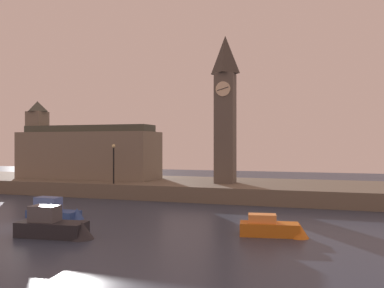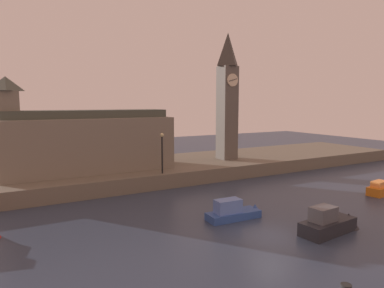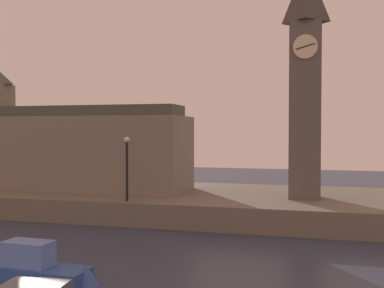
{
  "view_description": "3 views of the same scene",
  "coord_description": "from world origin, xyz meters",
  "px_view_note": "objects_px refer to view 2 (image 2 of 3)",
  "views": [
    {
      "loc": [
        18.7,
        -21.54,
        5.55
      ],
      "look_at": [
        6.6,
        17.12,
        5.57
      ],
      "focal_mm": 37.03,
      "sensor_mm": 36.0,
      "label": 1
    },
    {
      "loc": [
        -14.6,
        -15.92,
        8.53
      ],
      "look_at": [
        2.41,
        14.89,
        4.23
      ],
      "focal_mm": 31.83,
      "sensor_mm": 36.0,
      "label": 2
    },
    {
      "loc": [
        10.32,
        -12.1,
        5.94
      ],
      "look_at": [
        3.21,
        14.49,
        5.13
      ],
      "focal_mm": 43.28,
      "sensor_mm": 36.0,
      "label": 3
    }
  ],
  "objects_px": {
    "boat_patrol_orange": "(384,188)",
    "boat_barge_dark": "(332,223)",
    "streetlamp": "(162,148)",
    "clock_tower": "(227,95)",
    "parliament_hall": "(85,141)",
    "boat_tour_blue": "(237,211)"
  },
  "relations": [
    {
      "from": "boat_tour_blue",
      "to": "parliament_hall",
      "type": "bearing_deg",
      "value": 116.06
    },
    {
      "from": "parliament_hall",
      "to": "boat_patrol_orange",
      "type": "relative_size",
      "value": 3.94
    },
    {
      "from": "streetlamp",
      "to": "boat_tour_blue",
      "type": "xyz_separation_m",
      "value": [
        1.24,
        -10.88,
        -3.52
      ]
    },
    {
      "from": "parliament_hall",
      "to": "boat_barge_dark",
      "type": "bearing_deg",
      "value": -61.33
    },
    {
      "from": "streetlamp",
      "to": "boat_patrol_orange",
      "type": "relative_size",
      "value": 0.95
    },
    {
      "from": "streetlamp",
      "to": "boat_tour_blue",
      "type": "distance_m",
      "value": 11.5
    },
    {
      "from": "boat_patrol_orange",
      "to": "streetlamp",
      "type": "bearing_deg",
      "value": 145.39
    },
    {
      "from": "streetlamp",
      "to": "parliament_hall",
      "type": "bearing_deg",
      "value": 143.03
    },
    {
      "from": "parliament_hall",
      "to": "boat_tour_blue",
      "type": "distance_m",
      "value": 17.99
    },
    {
      "from": "clock_tower",
      "to": "boat_tour_blue",
      "type": "height_order",
      "value": "clock_tower"
    },
    {
      "from": "boat_tour_blue",
      "to": "boat_patrol_orange",
      "type": "height_order",
      "value": "boat_tour_blue"
    },
    {
      "from": "parliament_hall",
      "to": "streetlamp",
      "type": "height_order",
      "value": "parliament_hall"
    },
    {
      "from": "clock_tower",
      "to": "boat_patrol_orange",
      "type": "bearing_deg",
      "value": -67.73
    },
    {
      "from": "boat_patrol_orange",
      "to": "boat_barge_dark",
      "type": "xyz_separation_m",
      "value": [
        -12.37,
        -4.13,
        0.13
      ]
    },
    {
      "from": "streetlamp",
      "to": "boat_patrol_orange",
      "type": "height_order",
      "value": "streetlamp"
    },
    {
      "from": "clock_tower",
      "to": "parliament_hall",
      "type": "distance_m",
      "value": 17.88
    },
    {
      "from": "boat_patrol_orange",
      "to": "boat_barge_dark",
      "type": "bearing_deg",
      "value": -161.54
    },
    {
      "from": "boat_tour_blue",
      "to": "boat_barge_dark",
      "type": "xyz_separation_m",
      "value": [
        3.78,
        -5.26,
        0.13
      ]
    },
    {
      "from": "boat_patrol_orange",
      "to": "boat_barge_dark",
      "type": "relative_size",
      "value": 0.85
    },
    {
      "from": "boat_tour_blue",
      "to": "boat_barge_dark",
      "type": "relative_size",
      "value": 0.96
    },
    {
      "from": "streetlamp",
      "to": "clock_tower",
      "type": "bearing_deg",
      "value": 21.75
    },
    {
      "from": "clock_tower",
      "to": "boat_barge_dark",
      "type": "bearing_deg",
      "value": -105.61
    }
  ]
}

